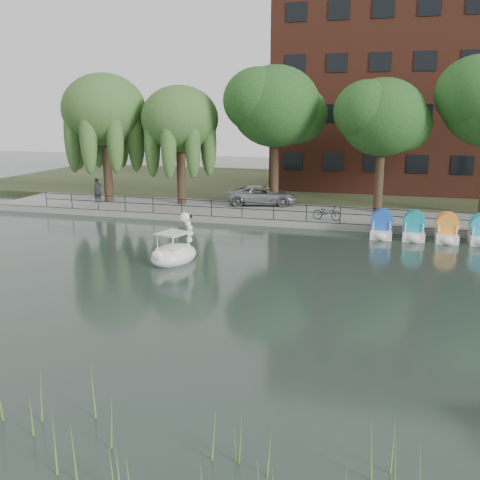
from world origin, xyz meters
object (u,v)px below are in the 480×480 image
at_px(pedestrian, 98,189).
at_px(swan_boat, 175,251).
at_px(bicycle, 327,212).
at_px(minivan, 262,194).

relative_size(pedestrian, swan_boat, 0.67).
bearing_deg(pedestrian, swan_boat, -96.09).
distance_m(bicycle, pedestrian, 16.75).
relative_size(bicycle, swan_boat, 0.58).
relative_size(minivan, bicycle, 3.23).
height_order(minivan, pedestrian, pedestrian).
xyz_separation_m(minivan, swan_boat, (-0.89, -13.75, -0.69)).
bearing_deg(swan_boat, pedestrian, 150.46).
distance_m(bicycle, swan_boat, 11.32).
bearing_deg(pedestrian, bicycle, -55.52).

